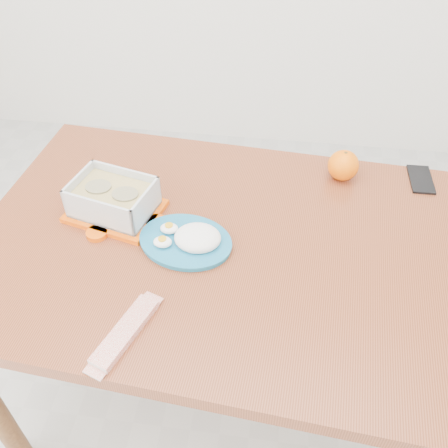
# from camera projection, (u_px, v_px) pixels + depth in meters

# --- Properties ---
(ground) EXTENTS (3.50, 3.50, 0.00)m
(ground) POSITION_uv_depth(u_px,v_px,m) (219.00, 434.00, 1.64)
(ground) COLOR #B7B7B2
(ground) RESTS_ON ground
(dining_table) EXTENTS (1.31, 0.93, 0.75)m
(dining_table) POSITION_uv_depth(u_px,v_px,m) (224.00, 267.00, 1.30)
(dining_table) COLOR brown
(dining_table) RESTS_ON ground
(food_container) EXTENTS (0.26, 0.22, 0.10)m
(food_container) POSITION_uv_depth(u_px,v_px,m) (113.00, 199.00, 1.28)
(food_container) COLOR #F25707
(food_container) RESTS_ON dining_table
(orange_fruit) EXTENTS (0.09, 0.09, 0.09)m
(orange_fruit) POSITION_uv_depth(u_px,v_px,m) (343.00, 165.00, 1.39)
(orange_fruit) COLOR orange
(orange_fruit) RESTS_ON dining_table
(rice_plate) EXTENTS (0.27, 0.27, 0.06)m
(rice_plate) POSITION_uv_depth(u_px,v_px,m) (189.00, 239.00, 1.21)
(rice_plate) COLOR #1A6C92
(rice_plate) RESTS_ON dining_table
(candy_bar) EXTENTS (0.11, 0.19, 0.02)m
(candy_bar) POSITION_uv_depth(u_px,v_px,m) (125.00, 332.00, 1.03)
(candy_bar) COLOR red
(candy_bar) RESTS_ON dining_table
(smartphone) EXTENTS (0.06, 0.13, 0.01)m
(smartphone) POSITION_uv_depth(u_px,v_px,m) (421.00, 179.00, 1.41)
(smartphone) COLOR black
(smartphone) RESTS_ON dining_table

